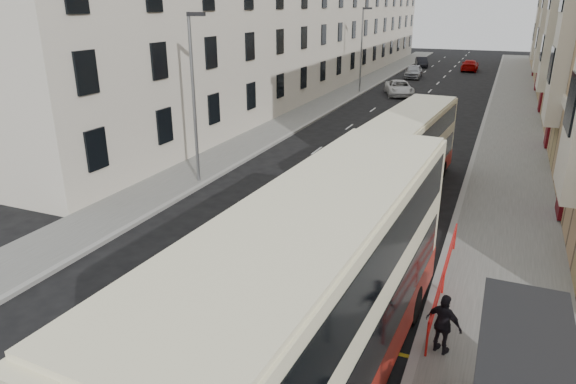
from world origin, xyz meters
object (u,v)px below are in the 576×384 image
at_px(street_lamp_near, 194,90).
at_px(car_silver, 414,71).
at_px(double_decker_rear, 409,153).
at_px(car_red, 470,65).
at_px(white_van, 399,88).
at_px(street_lamp_far, 362,45).
at_px(double_decker_front, 319,303).
at_px(pedestrian_far, 444,324).
at_px(car_dark, 421,62).

distance_m(street_lamp_near, car_silver, 43.43).
relative_size(double_decker_rear, car_red, 1.99).
relative_size(car_silver, car_red, 0.93).
distance_m(white_van, car_red, 23.45).
relative_size(street_lamp_far, double_decker_front, 0.64).
bearing_deg(street_lamp_near, double_decker_rear, 14.63).
xyz_separation_m(pedestrian_far, car_silver, (-9.93, 52.34, -0.17)).
distance_m(street_lamp_near, double_decker_front, 15.94).
xyz_separation_m(street_lamp_near, car_silver, (3.00, 43.16, -3.84)).
bearing_deg(car_red, double_decker_rear, 90.20).
height_order(double_decker_rear, car_dark, double_decker_rear).
relative_size(street_lamp_near, white_van, 1.56).
bearing_deg(pedestrian_far, street_lamp_near, -13.89).
xyz_separation_m(street_lamp_far, double_decker_front, (10.52, -41.78, -2.13)).
xyz_separation_m(street_lamp_near, pedestrian_far, (12.93, -9.18, -3.67)).
bearing_deg(car_silver, double_decker_front, -86.57).
xyz_separation_m(double_decker_front, double_decker_rear, (-0.68, 14.35, -0.49)).
bearing_deg(double_decker_front, street_lamp_far, 106.80).
height_order(double_decker_front, car_red, double_decker_front).
relative_size(double_decker_rear, pedestrian_far, 6.14).
bearing_deg(double_decker_rear, car_red, 95.47).
distance_m(double_decker_rear, car_dark, 53.29).
xyz_separation_m(car_dark, car_red, (6.69, -2.18, 0.05)).
bearing_deg(car_red, street_lamp_near, 79.59).
bearing_deg(car_silver, street_lamp_far, -107.19).
relative_size(street_lamp_near, pedestrian_far, 4.89).
xyz_separation_m(white_van, car_red, (4.78, 22.95, 0.02)).
bearing_deg(double_decker_front, car_red, 94.29).
distance_m(street_lamp_near, car_red, 53.93).
height_order(car_dark, car_red, car_red).
distance_m(street_lamp_near, street_lamp_far, 30.00).
bearing_deg(street_lamp_near, car_dark, 87.94).
distance_m(pedestrian_far, white_van, 40.34).
height_order(double_decker_front, double_decker_rear, double_decker_front).
relative_size(pedestrian_far, car_silver, 0.35).
xyz_separation_m(double_decker_front, car_dark, (-8.53, 67.05, -1.82)).
bearing_deg(double_decker_front, street_lamp_near, 134.42).
height_order(street_lamp_far, double_decker_rear, street_lamp_far).
distance_m(pedestrian_far, car_silver, 53.28).
relative_size(white_van, car_dark, 1.23).
distance_m(street_lamp_far, car_red, 24.96).
bearing_deg(street_lamp_far, car_dark, 85.51).
relative_size(pedestrian_far, white_van, 0.32).
bearing_deg(white_van, car_dark, 74.76).
bearing_deg(car_red, car_silver, 59.09).
bearing_deg(double_decker_front, double_decker_rear, 95.36).
bearing_deg(car_dark, pedestrian_far, -95.14).
height_order(pedestrian_far, car_dark, pedestrian_far).
bearing_deg(double_decker_rear, white_van, 106.32).
bearing_deg(pedestrian_far, car_red, -64.60).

